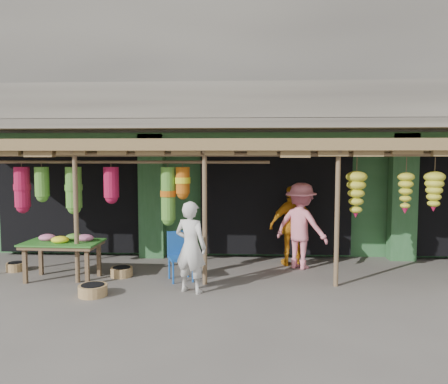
{
  "coord_description": "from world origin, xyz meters",
  "views": [
    {
      "loc": [
        -0.73,
        -8.43,
        2.45
      ],
      "look_at": [
        -1.19,
        1.0,
        1.69
      ],
      "focal_mm": 35.0,
      "sensor_mm": 36.0,
      "label": 1
    }
  ],
  "objects_px": {
    "flower_table": "(64,244)",
    "person_shopper": "(301,226)",
    "blue_chair": "(180,253)",
    "person_vendor": "(293,226)",
    "person_front": "(191,247)"
  },
  "relations": [
    {
      "from": "flower_table",
      "to": "person_shopper",
      "type": "xyz_separation_m",
      "value": [
        4.85,
        1.13,
        0.22
      ]
    },
    {
      "from": "blue_chair",
      "to": "person_shopper",
      "type": "relative_size",
      "value": 0.51
    },
    {
      "from": "blue_chair",
      "to": "person_vendor",
      "type": "height_order",
      "value": "person_vendor"
    },
    {
      "from": "person_front",
      "to": "person_shopper",
      "type": "bearing_deg",
      "value": -117.33
    },
    {
      "from": "person_vendor",
      "to": "person_shopper",
      "type": "height_order",
      "value": "person_shopper"
    },
    {
      "from": "person_vendor",
      "to": "person_shopper",
      "type": "distance_m",
      "value": 0.29
    },
    {
      "from": "flower_table",
      "to": "blue_chair",
      "type": "distance_m",
      "value": 2.33
    },
    {
      "from": "blue_chair",
      "to": "flower_table",
      "type": "bearing_deg",
      "value": 161.74
    },
    {
      "from": "flower_table",
      "to": "person_front",
      "type": "bearing_deg",
      "value": -13.27
    },
    {
      "from": "blue_chair",
      "to": "person_shopper",
      "type": "bearing_deg",
      "value": 1.15
    },
    {
      "from": "blue_chair",
      "to": "person_vendor",
      "type": "bearing_deg",
      "value": 7.2
    },
    {
      "from": "flower_table",
      "to": "person_front",
      "type": "distance_m",
      "value": 2.73
    },
    {
      "from": "flower_table",
      "to": "blue_chair",
      "type": "bearing_deg",
      "value": 4.38
    },
    {
      "from": "person_vendor",
      "to": "person_shopper",
      "type": "xyz_separation_m",
      "value": [
        0.16,
        -0.24,
        0.04
      ]
    },
    {
      "from": "person_front",
      "to": "flower_table",
      "type": "bearing_deg",
      "value": 7.88
    }
  ]
}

